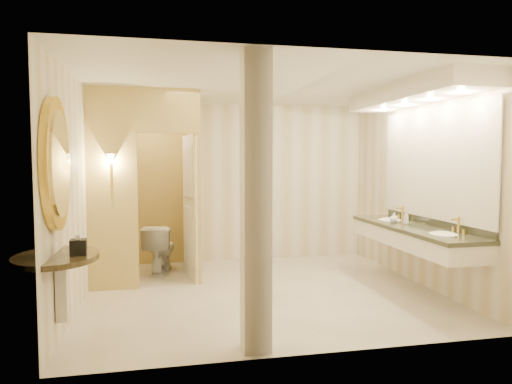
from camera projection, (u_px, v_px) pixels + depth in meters
floor at (262, 291)px, 6.03m from camera, size 4.50×4.50×0.00m
ceiling at (262, 85)px, 5.84m from camera, size 4.50×4.50×0.00m
wall_back at (237, 183)px, 7.89m from camera, size 4.50×0.02×2.70m
wall_front at (311, 204)px, 3.98m from camera, size 4.50×0.02×2.70m
wall_left at (80, 192)px, 5.49m from camera, size 0.02×4.00×2.70m
wall_right at (419, 188)px, 6.39m from camera, size 0.02×4.00×2.70m
toilet_closet at (174, 184)px, 6.66m from camera, size 1.50×1.55×2.70m
wall_sconce at (111, 160)px, 5.95m from camera, size 0.14×0.14×0.42m
vanity at (417, 168)px, 5.92m from camera, size 0.75×2.58×2.09m
console_shelf at (57, 204)px, 4.13m from camera, size 0.93×0.93×1.92m
pillar at (256, 203)px, 4.09m from camera, size 0.25×0.25×2.70m
tissue_box at (78, 247)px, 4.15m from camera, size 0.15×0.15×0.14m
toilet at (160, 248)px, 7.02m from camera, size 0.57×0.81×0.75m
soap_bottle_a at (395, 217)px, 6.34m from camera, size 0.08×0.08×0.13m
soap_bottle_b at (394, 218)px, 6.29m from camera, size 0.13×0.13×0.13m
soap_bottle_c at (406, 217)px, 6.12m from camera, size 0.08×0.08×0.19m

